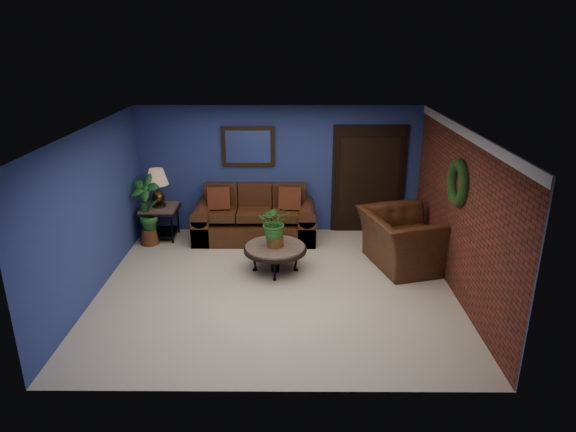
{
  "coord_description": "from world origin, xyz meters",
  "views": [
    {
      "loc": [
        0.22,
        -7.23,
        3.8
      ],
      "look_at": [
        0.18,
        0.55,
        0.99
      ],
      "focal_mm": 32.0,
      "sensor_mm": 36.0,
      "label": 1
    }
  ],
  "objects_px": {
    "sofa": "(255,221)",
    "table_lamp": "(157,183)",
    "side_chair": "(287,212)",
    "coffee_table": "(275,249)",
    "end_table": "(160,214)",
    "armchair": "(404,240)"
  },
  "relations": [
    {
      "from": "sofa",
      "to": "side_chair",
      "type": "bearing_deg",
      "value": 2.72
    },
    {
      "from": "table_lamp",
      "to": "end_table",
      "type": "bearing_deg",
      "value": 135.0
    },
    {
      "from": "coffee_table",
      "to": "armchair",
      "type": "bearing_deg",
      "value": 6.56
    },
    {
      "from": "end_table",
      "to": "armchair",
      "type": "xyz_separation_m",
      "value": [
        4.45,
        -1.21,
        -0.03
      ]
    },
    {
      "from": "end_table",
      "to": "side_chair",
      "type": "bearing_deg",
      "value": 1.56
    },
    {
      "from": "sofa",
      "to": "table_lamp",
      "type": "bearing_deg",
      "value": -178.83
    },
    {
      "from": "end_table",
      "to": "armchair",
      "type": "bearing_deg",
      "value": -15.23
    },
    {
      "from": "coffee_table",
      "to": "table_lamp",
      "type": "xyz_separation_m",
      "value": [
        -2.26,
        1.46,
        0.71
      ]
    },
    {
      "from": "end_table",
      "to": "armchair",
      "type": "relative_size",
      "value": 0.49
    },
    {
      "from": "end_table",
      "to": "side_chair",
      "type": "distance_m",
      "value": 2.45
    },
    {
      "from": "sofa",
      "to": "end_table",
      "type": "xyz_separation_m",
      "value": [
        -1.83,
        -0.04,
        0.15
      ]
    },
    {
      "from": "sofa",
      "to": "side_chair",
      "type": "height_order",
      "value": "sofa"
    },
    {
      "from": "side_chair",
      "to": "coffee_table",
      "type": "bearing_deg",
      "value": -91.65
    },
    {
      "from": "sofa",
      "to": "table_lamp",
      "type": "distance_m",
      "value": 1.99
    },
    {
      "from": "sofa",
      "to": "armchair",
      "type": "bearing_deg",
      "value": -25.51
    },
    {
      "from": "sofa",
      "to": "coffee_table",
      "type": "relative_size",
      "value": 2.2
    },
    {
      "from": "table_lamp",
      "to": "side_chair",
      "type": "distance_m",
      "value": 2.52
    },
    {
      "from": "side_chair",
      "to": "armchair",
      "type": "relative_size",
      "value": 0.63
    },
    {
      "from": "coffee_table",
      "to": "table_lamp",
      "type": "distance_m",
      "value": 2.79
    },
    {
      "from": "side_chair",
      "to": "armchair",
      "type": "height_order",
      "value": "armchair"
    },
    {
      "from": "table_lamp",
      "to": "side_chair",
      "type": "xyz_separation_m",
      "value": [
        2.45,
        0.07,
        -0.59
      ]
    },
    {
      "from": "table_lamp",
      "to": "side_chair",
      "type": "height_order",
      "value": "table_lamp"
    }
  ]
}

